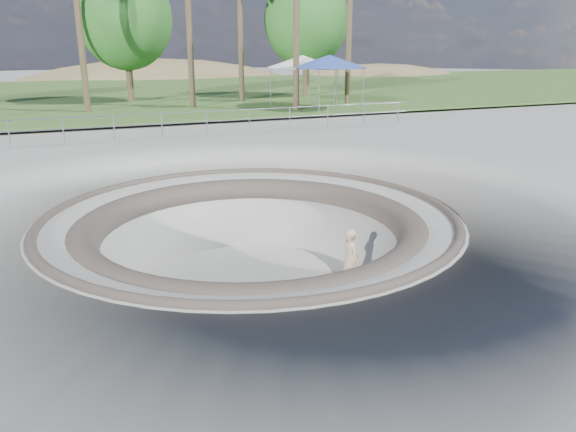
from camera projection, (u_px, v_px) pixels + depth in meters
The scene contains 11 objects.
ground at pixel (250, 215), 13.88m from camera, with size 180.00×180.00×0.00m, color #989893.
skate_bowl at pixel (252, 283), 14.43m from camera, with size 14.00×14.00×4.10m.
grass_strip at pixel (112, 94), 43.88m from camera, with size 180.00×36.00×0.12m.
distant_hills at pixel (131, 138), 67.87m from camera, with size 103.20×45.00×28.60m.
safety_railing at pixel (162, 125), 24.29m from camera, with size 25.00×0.06×1.03m.
skateboard at pixel (350, 290), 14.03m from camera, with size 0.88×0.54×0.09m.
skater at pixel (351, 260), 13.79m from camera, with size 0.58×0.38×1.60m, color tan.
canopy_white at pixel (303, 62), 34.21m from camera, with size 6.00×6.00×3.07m.
canopy_blue at pixel (329, 62), 32.87m from camera, with size 6.18×6.18×3.13m.
bushy_tree_mid at pixel (125, 18), 36.15m from camera, with size 6.07×5.52×8.75m.
bushy_tree_right at pixel (306, 20), 40.02m from camera, with size 6.08×5.53×8.78m.
Camera 1 is at (-4.15, -12.63, 4.10)m, focal length 35.00 mm.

